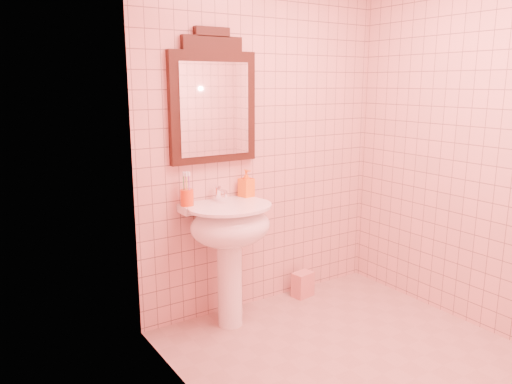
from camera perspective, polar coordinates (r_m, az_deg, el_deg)
floor at (r=3.26m, az=12.37°, el=-18.57°), size 2.20×2.20×0.00m
back_wall at (r=3.67m, az=0.92°, el=5.98°), size 2.00×0.02×2.50m
pedestal_sink at (r=3.37m, az=-3.00°, el=-4.84°), size 0.58×0.58×0.86m
faucet at (r=3.42m, az=-4.20°, el=-0.13°), size 0.04×0.16×0.11m
mirror at (r=3.40m, az=-4.91°, el=10.27°), size 0.64×0.06×0.89m
toothbrush_cup at (r=3.32m, az=-7.89°, el=-0.60°), size 0.09×0.09×0.20m
soap_dispenser at (r=3.54m, az=-1.12°, el=1.01°), size 0.10×0.11×0.20m
towel at (r=4.03m, az=5.37°, el=-10.47°), size 0.18×0.13×0.20m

